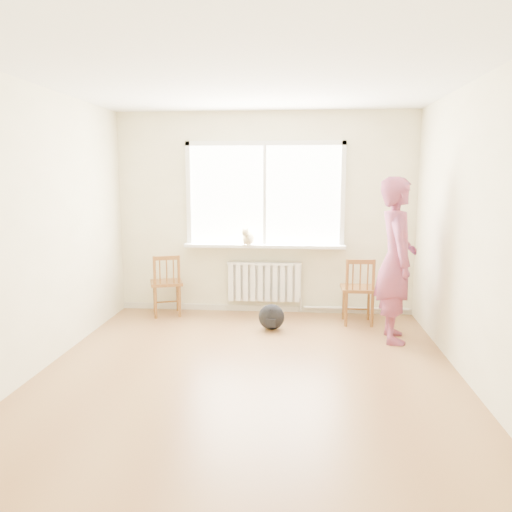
% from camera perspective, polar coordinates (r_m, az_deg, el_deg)
% --- Properties ---
extents(floor, '(4.50, 4.50, 0.00)m').
position_cam_1_polar(floor, '(4.85, -0.89, -13.34)').
color(floor, olive).
rests_on(floor, ground).
extents(ceiling, '(4.50, 4.50, 0.00)m').
position_cam_1_polar(ceiling, '(4.56, -0.97, 19.79)').
color(ceiling, white).
rests_on(ceiling, back_wall).
extents(back_wall, '(4.00, 0.01, 2.70)m').
position_cam_1_polar(back_wall, '(6.75, 1.02, 4.84)').
color(back_wall, beige).
rests_on(back_wall, ground).
extents(window, '(2.12, 0.05, 1.42)m').
position_cam_1_polar(window, '(6.71, 1.02, 7.49)').
color(window, white).
rests_on(window, back_wall).
extents(windowsill, '(2.15, 0.22, 0.04)m').
position_cam_1_polar(windowsill, '(6.68, 0.95, 1.18)').
color(windowsill, white).
rests_on(windowsill, back_wall).
extents(radiator, '(1.00, 0.12, 0.55)m').
position_cam_1_polar(radiator, '(6.79, 0.95, -2.90)').
color(radiator, white).
rests_on(radiator, back_wall).
extents(heating_pipe, '(1.40, 0.04, 0.04)m').
position_cam_1_polar(heating_pipe, '(6.93, 11.38, -5.89)').
color(heating_pipe, silver).
rests_on(heating_pipe, back_wall).
extents(baseboard, '(4.00, 0.03, 0.08)m').
position_cam_1_polar(baseboard, '(6.95, 0.98, -5.99)').
color(baseboard, beige).
rests_on(baseboard, ground).
extents(chair_left, '(0.51, 0.50, 0.83)m').
position_cam_1_polar(chair_left, '(6.76, -10.18, -3.28)').
color(chair_left, brown).
rests_on(chair_left, floor).
extents(chair_right, '(0.42, 0.40, 0.85)m').
position_cam_1_polar(chair_right, '(6.39, 11.64, -3.94)').
color(chair_right, brown).
rests_on(chair_right, floor).
extents(person, '(0.45, 0.68, 1.85)m').
position_cam_1_polar(person, '(5.79, 15.72, -0.45)').
color(person, '#BE3F49').
rests_on(person, floor).
extents(cat, '(0.21, 0.36, 0.25)m').
position_cam_1_polar(cat, '(6.60, -0.92, 2.13)').
color(cat, beige).
rests_on(cat, windowsill).
extents(backpack, '(0.34, 0.27, 0.32)m').
position_cam_1_polar(backpack, '(6.12, 1.78, -6.97)').
color(backpack, black).
rests_on(backpack, floor).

